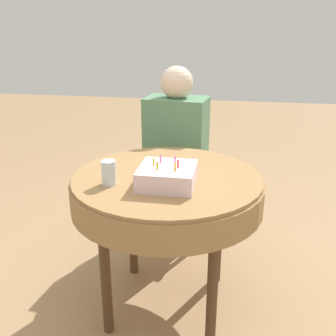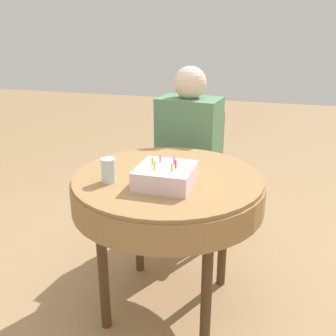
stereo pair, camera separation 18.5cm
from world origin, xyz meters
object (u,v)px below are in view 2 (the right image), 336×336
at_px(drinking_glass, 108,170).
at_px(birthday_cake, 165,176).
at_px(chair, 192,170).
at_px(person, 188,141).

bearing_deg(drinking_glass, birthday_cake, 8.10).
height_order(chair, birthday_cake, chair).
relative_size(chair, birthday_cake, 3.50).
bearing_deg(birthday_cake, drinking_glass, -171.90).
bearing_deg(chair, drinking_glass, -93.31).
bearing_deg(birthday_cake, chair, 94.94).
bearing_deg(drinking_glass, person, 79.18).
bearing_deg(person, birthday_cake, -76.61).
distance_m(person, drinking_glass, 0.91).
distance_m(chair, birthday_cake, 1.00).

